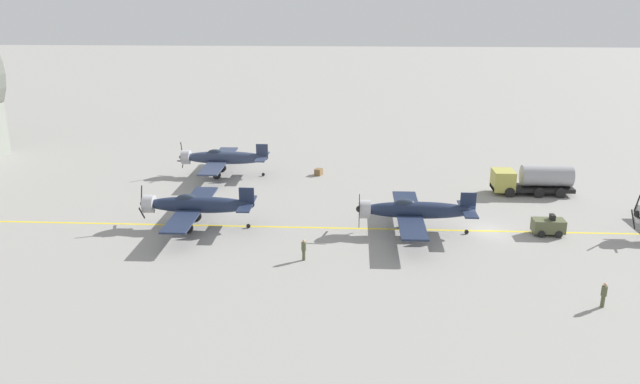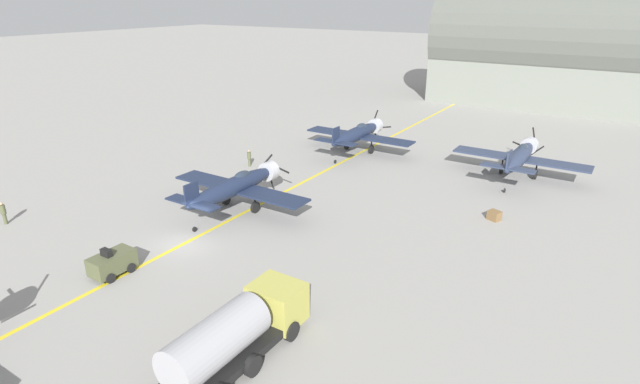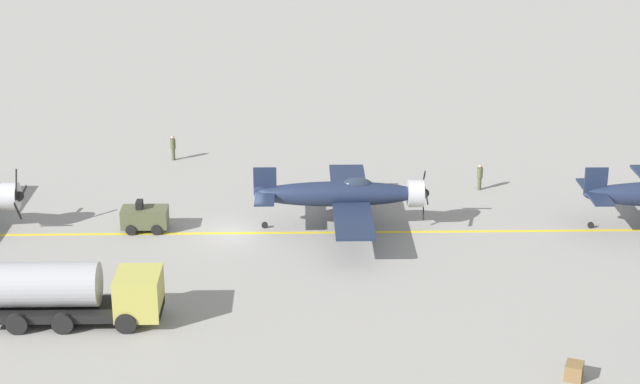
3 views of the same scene
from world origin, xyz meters
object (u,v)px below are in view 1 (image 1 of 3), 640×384
(supply_crate_by_tanker, at_px, (319,172))
(ground_crew_walking, at_px, (304,249))
(airplane_far_center, at_px, (195,205))
(airplane_far_right, at_px, (222,158))
(tow_tractor, at_px, (548,226))
(airplane_mid_center, at_px, (413,210))
(fuel_tanker, at_px, (532,180))
(ground_crew_inspecting, at_px, (604,294))

(supply_crate_by_tanker, bearing_deg, ground_crew_walking, -179.46)
(airplane_far_center, relative_size, ground_crew_walking, 7.20)
(supply_crate_by_tanker, bearing_deg, airplane_far_right, 93.97)
(supply_crate_by_tanker, bearing_deg, tow_tractor, -130.13)
(airplane_far_right, relative_size, airplane_mid_center, 1.00)
(airplane_mid_center, xyz_separation_m, ground_crew_walking, (-6.20, 8.75, -1.10))
(airplane_far_center, height_order, ground_crew_walking, airplane_far_center)
(airplane_mid_center, xyz_separation_m, supply_crate_by_tanker, (17.34, 8.98, -1.65))
(fuel_tanker, relative_size, tow_tractor, 3.08)
(airplane_far_center, xyz_separation_m, supply_crate_by_tanker, (16.96, -9.69, -1.65))
(ground_crew_walking, height_order, supply_crate_by_tanker, ground_crew_walking)
(airplane_mid_center, distance_m, supply_crate_by_tanker, 19.60)
(airplane_far_right, distance_m, ground_crew_walking, 25.31)
(airplane_far_right, bearing_deg, fuel_tanker, -93.93)
(airplane_far_center, distance_m, tow_tractor, 30.04)
(airplane_far_right, height_order, ground_crew_walking, airplane_far_right)
(airplane_far_right, distance_m, tow_tractor, 35.12)
(fuel_tanker, xyz_separation_m, supply_crate_by_tanker, (5.74, 21.96, -1.15))
(tow_tractor, distance_m, supply_crate_by_tanker, 26.59)
(fuel_tanker, relative_size, supply_crate_by_tanker, 9.32)
(airplane_far_center, xyz_separation_m, fuel_tanker, (11.22, -31.65, -0.50))
(tow_tractor, bearing_deg, ground_crew_inspecting, 179.07)
(airplane_far_right, bearing_deg, airplane_mid_center, -125.37)
(fuel_tanker, bearing_deg, supply_crate_by_tanker, 75.35)
(airplane_mid_center, height_order, ground_crew_walking, airplane_mid_center)
(fuel_tanker, relative_size, ground_crew_inspecting, 4.67)
(tow_tractor, bearing_deg, ground_crew_walking, 107.68)
(airplane_far_right, height_order, airplane_mid_center, airplane_far_right)
(fuel_tanker, height_order, supply_crate_by_tanker, fuel_tanker)
(airplane_far_right, distance_m, supply_crate_by_tanker, 10.86)
(airplane_mid_center, height_order, tow_tractor, airplane_mid_center)
(airplane_far_center, bearing_deg, airplane_mid_center, -98.95)
(ground_crew_walking, bearing_deg, airplane_mid_center, -54.67)
(airplane_far_center, bearing_deg, airplane_far_right, -4.20)
(ground_crew_walking, distance_m, ground_crew_inspecting, 20.90)
(tow_tractor, bearing_deg, airplane_far_center, 89.67)
(airplane_far_right, height_order, supply_crate_by_tanker, airplane_far_right)
(airplane_far_right, xyz_separation_m, airplane_far_center, (-16.22, -1.02, 0.00))
(airplane_far_right, relative_size, ground_crew_inspecting, 7.00)
(ground_crew_inspecting, bearing_deg, airplane_far_right, 46.55)
(airplane_far_right, distance_m, airplane_far_center, 16.25)
(supply_crate_by_tanker, bearing_deg, airplane_far_center, 150.26)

